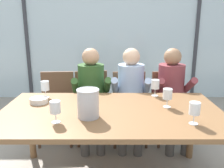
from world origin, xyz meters
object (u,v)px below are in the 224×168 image
wine_glass_near_bucket (168,95)px  wine_glass_by_right_taster (156,85)px  person_pale_blue_shirt (132,91)px  chair_near_curtain (58,101)px  chair_center (130,101)px  wine_glass_by_left_taster (195,109)px  person_olive_shirt (92,91)px  wine_glass_spare_empty (46,86)px  dining_table (112,118)px  chair_right_of_center (170,101)px  tasting_bowl (40,100)px  ice_bucket_primary (89,103)px  chair_left_of_center (93,100)px  wine_glass_center_pour (56,108)px  person_maroon_top (173,91)px

wine_glass_near_bucket → wine_glass_by_right_taster: bearing=98.5°
wine_glass_by_right_taster → person_pale_blue_shirt: bearing=120.5°
chair_near_curtain → person_pale_blue_shirt: 0.96m
chair_center → person_pale_blue_shirt: size_ratio=0.73×
wine_glass_by_left_taster → chair_center: bearing=108.5°
chair_near_curtain → person_olive_shirt: (0.45, -0.12, 0.17)m
wine_glass_spare_empty → chair_center: bearing=31.4°
chair_center → person_pale_blue_shirt: 0.21m
dining_table → wine_glass_by_left_taster: bearing=-24.3°
chair_right_of_center → tasting_bowl: 1.64m
chair_right_of_center → wine_glass_by_left_taster: size_ratio=4.96×
chair_near_curtain → wine_glass_by_left_taster: bearing=-45.3°
chair_near_curtain → wine_glass_near_bucket: size_ratio=4.96×
ice_bucket_primary → wine_glass_spare_empty: ice_bucket_primary is taller
chair_left_of_center → person_pale_blue_shirt: bearing=-26.7°
person_pale_blue_shirt → tasting_bowl: size_ratio=6.91×
chair_left_of_center → chair_right_of_center: 1.00m
tasting_bowl → wine_glass_near_bucket: size_ratio=0.98×
chair_center → chair_right_of_center: (0.51, 0.02, 0.00)m
chair_center → wine_glass_center_pour: size_ratio=4.96×
person_olive_shirt → chair_left_of_center: bearing=88.1°
chair_near_curtain → person_olive_shirt: 0.50m
wine_glass_near_bucket → wine_glass_by_right_taster: size_ratio=1.00×
tasting_bowl → person_olive_shirt: bearing=53.2°
chair_near_curtain → chair_center: bearing=-3.4°
chair_center → wine_glass_by_left_taster: 1.32m
dining_table → wine_glass_center_pour: size_ratio=11.29×
dining_table → tasting_bowl: tasting_bowl is taller
wine_glass_near_bucket → chair_right_of_center: bearing=74.8°
dining_table → ice_bucket_primary: 0.31m
tasting_bowl → wine_glass_near_bucket: (1.21, -0.12, 0.09)m
person_maroon_top → wine_glass_near_bucket: (-0.23, -0.72, 0.18)m
dining_table → chair_right_of_center: size_ratio=2.28×
dining_table → chair_center: (0.23, 0.92, -0.16)m
tasting_bowl → wine_glass_near_bucket: 1.22m
chair_center → person_olive_shirt: (-0.47, -0.11, 0.17)m
ice_bucket_primary → wine_glass_by_left_taster: (0.82, -0.13, -0.00)m
person_olive_shirt → chair_center: bearing=7.8°
person_olive_shirt → wine_glass_center_pour: person_olive_shirt is taller
person_olive_shirt → ice_bucket_primary: person_olive_shirt is taller
dining_table → wine_glass_spare_empty: 0.79m
dining_table → chair_near_curtain: bearing=126.8°
wine_glass_by_left_taster → wine_glass_near_bucket: bearing=108.1°
person_maroon_top → wine_glass_center_pour: 1.60m
person_maroon_top → tasting_bowl: size_ratio=6.91×
wine_glass_center_pour → tasting_bowl: bearing=120.1°
person_olive_shirt → person_pale_blue_shirt: size_ratio=1.00×
person_olive_shirt → ice_bucket_primary: bearing=-92.2°
person_pale_blue_shirt → wine_glass_by_left_taster: 1.18m
chair_left_of_center → wine_glass_center_pour: 1.29m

